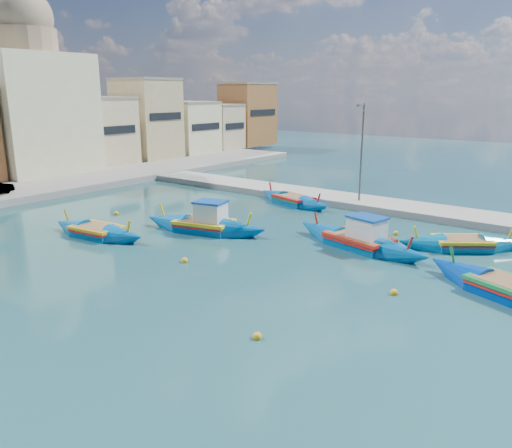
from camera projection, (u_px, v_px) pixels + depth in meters
ground at (307, 292)px, 22.77m from camera, size 160.00×160.00×0.00m
east_quay at (437, 213)px, 36.54m from camera, size 4.00×70.00×0.50m
north_townhouses at (6, 132)px, 49.68m from camera, size 83.20×7.87×10.19m
church_block at (31, 96)px, 51.73m from camera, size 10.00×10.00×19.10m
quay_street_lamp at (361, 152)px, 38.58m from camera, size 1.18×0.16×8.00m
luzzu_turquoise_cabin at (359, 242)px, 29.13m from camera, size 4.19×9.78×3.07m
luzzu_blue_cabin at (205, 226)px, 32.48m from camera, size 4.29×9.25×3.18m
luzzu_cyan_mid at (293, 201)px, 40.44m from camera, size 4.03×8.42×2.42m
luzzu_green at (97, 233)px, 31.40m from camera, size 2.90×7.87×2.42m
luzzu_cyan_south at (462, 245)px, 28.87m from camera, size 6.03×7.31×2.37m
mooring_buoys at (222, 265)px, 26.04m from camera, size 22.81×22.70×0.36m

